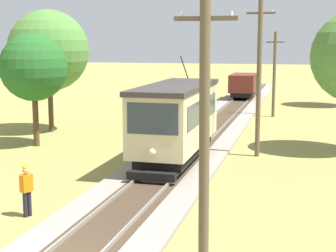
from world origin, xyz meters
TOP-DOWN VIEW (x-y plane):
  - red_tram at (0.00, 12.49)m, footprint 2.60×8.54m
  - freight_car at (0.00, 40.87)m, footprint 2.40×5.20m
  - utility_pole_foreground at (3.56, 0.52)m, footprint 1.40×0.38m
  - utility_pole_near_tram at (3.56, 15.20)m, footprint 1.40×0.42m
  - utility_pole_mid at (3.56, 29.80)m, footprint 1.40×0.26m
  - track_worker at (-3.05, 4.06)m, footprint 0.37×0.44m
  - tree_left_far at (-8.65, 14.82)m, footprint 3.72×3.72m
  - tree_right_far at (-10.05, 19.30)m, footprint 5.16×5.16m

SIDE VIEW (x-z plane):
  - track_worker at x=-3.05m, z-range 0.09..1.88m
  - freight_car at x=0.00m, z-range 0.40..2.71m
  - red_tram at x=0.00m, z-range -0.20..4.59m
  - utility_pole_mid at x=3.56m, z-range 0.10..6.66m
  - utility_pole_foreground at x=3.56m, z-range 0.10..7.20m
  - utility_pole_near_tram at x=3.56m, z-range 0.10..8.23m
  - tree_left_far at x=-8.65m, z-range 1.25..7.51m
  - tree_right_far at x=-10.05m, z-range 1.32..9.13m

